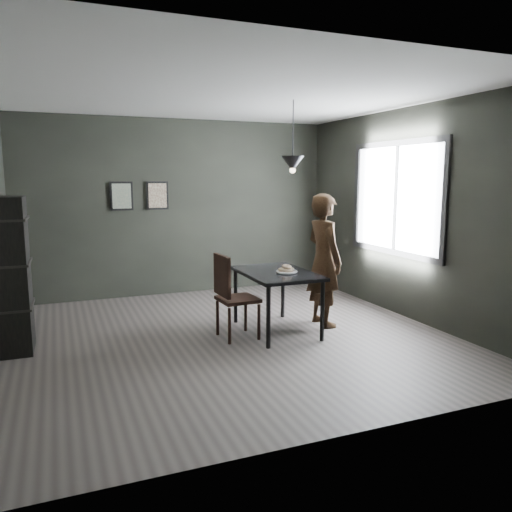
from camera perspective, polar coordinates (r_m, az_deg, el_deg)
name	(u,v)px	position (r m, az deg, el deg)	size (l,w,h in m)	color
ground	(230,337)	(6.05, -2.93, -9.19)	(5.00, 5.00, 0.00)	#383330
back_wall	(179,208)	(8.17, -8.78, 5.48)	(5.00, 0.10, 2.80)	black
ceiling	(228,94)	(5.82, -3.17, 18.01)	(5.00, 5.00, 0.02)	silver
window_assembly	(396,198)	(7.12, 15.68, 6.36)	(0.04, 1.96, 1.56)	white
cafe_table	(277,278)	(6.09, 2.36, -2.52)	(0.80, 1.20, 0.75)	black
white_plate	(287,272)	(6.02, 3.53, -1.86)	(0.23, 0.23, 0.01)	white
donut_pile	(287,269)	(6.01, 3.54, -1.51)	(0.20, 0.20, 0.09)	beige
woman	(324,260)	(6.39, 7.78, -0.47)	(0.62, 0.41, 1.69)	black
wood_chair	(231,291)	(5.84, -2.91, -4.04)	(0.46, 0.46, 1.00)	black
shelf_unit	(13,275)	(5.97, -26.00, -2.00)	(0.32, 0.56, 1.69)	black
pendant_lamp	(293,164)	(6.17, 4.21, 10.50)	(0.28, 0.28, 0.86)	black
framed_print_left	(122,196)	(7.97, -15.11, 6.63)	(0.34, 0.04, 0.44)	black
framed_print_right	(157,196)	(8.05, -11.20, 6.79)	(0.34, 0.04, 0.44)	black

